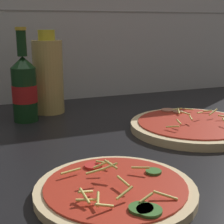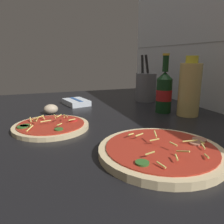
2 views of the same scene
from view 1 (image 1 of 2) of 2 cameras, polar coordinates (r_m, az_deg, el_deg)
The scene contains 6 objects.
counter_slab at distance 70.20cm, azimuth 0.16°, elevation -6.40°, with size 160.00×90.00×2.50cm.
tile_backsplash at distance 109.18cm, azimuth -9.17°, elevation 16.27°, with size 160.00×1.13×60.00cm.
pizza_near at distance 50.07cm, azimuth 0.62°, elevation -12.83°, with size 23.20×23.20×4.26cm.
pizza_far at distance 80.72cm, azimuth 13.21°, elevation -2.29°, with size 28.31×28.31×4.89cm.
beer_bottle at distance 87.44cm, azimuth -14.37°, elevation 3.91°, with size 6.19×6.19×23.05cm.
oil_bottle at distance 94.31cm, azimuth -10.55°, elevation 5.98°, with size 8.04×8.04×22.21cm.
Camera 1 is at (-24.53, -60.82, 26.29)cm, focal length 55.00 mm.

